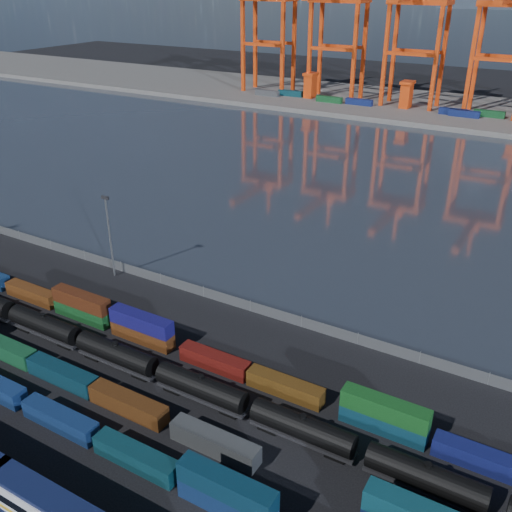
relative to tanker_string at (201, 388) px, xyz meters
The scene contains 12 objects.
ground 7.89m from the tanker_string, 144.95° to the right, with size 700.00×700.00×0.00m, color black.
harbor_water 100.86m from the tanker_string, 93.53° to the left, with size 700.00×700.00×0.00m, color #272D38.
far_quay 205.75m from the tanker_string, 91.73° to the left, with size 700.00×70.00×2.00m, color #514F4C.
container_row_south 15.55m from the tanker_string, 119.71° to the right, with size 139.85×2.40×5.11m.
container_row_mid 17.17m from the tanker_string, 156.64° to the right, with size 141.38×2.47×5.26m.
container_row_north 11.11m from the tanker_string, 140.28° to the left, with size 141.71×2.34×4.98m.
tanker_string is the anchor object (origin of this frame).
waterfront_fence 24.48m from the tanker_string, 104.70° to the left, with size 160.12×0.12×2.20m.
yard_light_mast 42.78m from the tanker_string, 149.12° to the left, with size 1.60×0.40×16.60m.
gantry_cranes 202.73m from the tanker_string, 93.94° to the left, with size 199.17×46.40×62.83m.
quay_containers 191.89m from the tanker_string, 95.14° to the left, with size 172.58×10.99×2.60m.
straddle_carriers 195.92m from the tanker_string, 92.55° to the left, with size 140.00×7.00×11.10m.
Camera 1 is at (44.01, -45.64, 53.35)m, focal length 40.00 mm.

